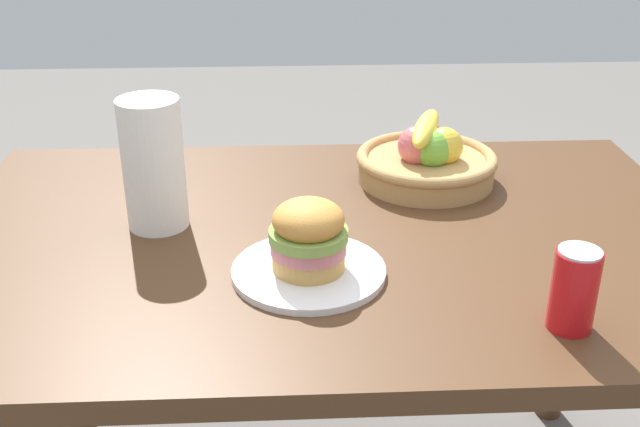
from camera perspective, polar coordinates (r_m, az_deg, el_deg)
name	(u,v)px	position (r m, az deg, el deg)	size (l,w,h in m)	color
dining_table	(327,281)	(1.43, 0.54, -5.05)	(1.40, 0.90, 0.75)	#4C301C
plate	(309,271)	(1.25, -0.85, -4.32)	(0.25, 0.25, 0.01)	white
sandwich	(308,236)	(1.21, -0.87, -1.65)	(0.13, 0.13, 0.12)	tan
soda_can	(574,290)	(1.15, 18.44, -5.41)	(0.07, 0.07, 0.13)	red
fruit_basket	(427,159)	(1.59, 7.99, 4.03)	(0.29, 0.29, 0.14)	tan
paper_towel_roll	(153,164)	(1.39, -12.34, 3.61)	(0.11, 0.11, 0.24)	white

